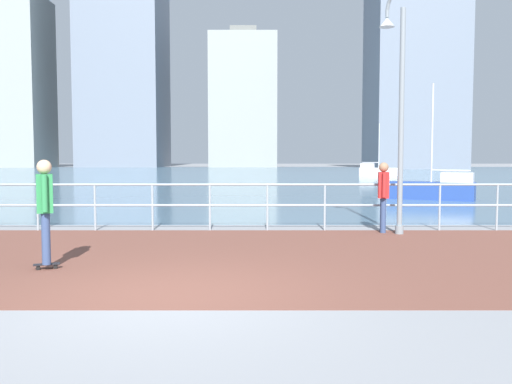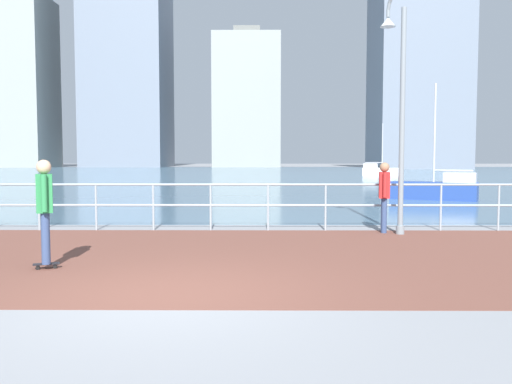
% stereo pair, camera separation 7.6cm
% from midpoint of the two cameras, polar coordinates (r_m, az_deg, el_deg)
% --- Properties ---
extents(ground, '(220.00, 220.00, 0.00)m').
position_cam_midpoint_polar(ground, '(46.59, -1.43, 1.59)').
color(ground, gray).
extents(brick_paving, '(28.00, 6.68, 0.01)m').
position_cam_midpoint_polar(brick_paving, '(9.51, -7.07, -6.97)').
color(brick_paving, brown).
rests_on(brick_paving, ground).
extents(harbor_water, '(180.00, 88.00, 0.00)m').
position_cam_midpoint_polar(harbor_water, '(57.65, -1.16, 2.01)').
color(harbor_water, slate).
rests_on(harbor_water, ground).
extents(waterfront_railing, '(25.25, 0.06, 1.15)m').
position_cam_midpoint_polar(waterfront_railing, '(12.71, -5.25, -0.67)').
color(waterfront_railing, '#9EADB7').
rests_on(waterfront_railing, ground).
extents(lamppost, '(0.52, 0.76, 5.76)m').
position_cam_midpoint_polar(lamppost, '(12.65, 15.01, 10.06)').
color(lamppost, gray).
rests_on(lamppost, ground).
extents(skateboarder, '(0.41, 0.55, 1.74)m').
position_cam_midpoint_polar(skateboarder, '(8.88, -22.32, -1.19)').
color(skateboarder, black).
rests_on(skateboarder, ground).
extents(bystander, '(0.29, 0.56, 1.66)m').
position_cam_midpoint_polar(bystander, '(12.64, 13.60, 0.07)').
color(bystander, '#384C7A').
rests_on(bystander, ground).
extents(sailboat_red, '(3.83, 2.26, 5.15)m').
position_cam_midpoint_polar(sailboat_red, '(52.67, 13.09, 2.28)').
color(sailboat_red, white).
rests_on(sailboat_red, ground).
extents(sailboat_teal, '(3.59, 2.52, 4.89)m').
position_cam_midpoint_polar(sailboat_teal, '(23.29, 18.82, 0.36)').
color(sailboat_teal, '#284799').
rests_on(sailboat_teal, ground).
extents(tower_brick, '(12.65, 15.51, 26.85)m').
position_cam_midpoint_polar(tower_brick, '(104.03, -1.39, 9.74)').
color(tower_brick, '#939993').
rests_on(tower_brick, ground).
extents(tower_slate, '(14.17, 12.60, 34.55)m').
position_cam_midpoint_polar(tower_slate, '(90.67, 16.90, 12.92)').
color(tower_slate, slate).
rests_on(tower_slate, ground).
extents(tower_steel, '(15.70, 11.47, 33.15)m').
position_cam_midpoint_polar(tower_steel, '(108.13, -26.02, 10.82)').
color(tower_steel, '#939993').
rests_on(tower_steel, ground).
extents(tower_concrete, '(15.08, 16.19, 49.75)m').
position_cam_midpoint_polar(tower_concrete, '(107.70, -14.26, 15.59)').
color(tower_concrete, slate).
rests_on(tower_concrete, ground).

